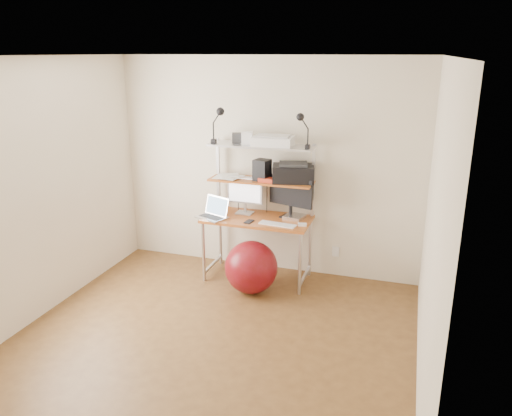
# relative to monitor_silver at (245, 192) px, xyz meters

# --- Properties ---
(room) EXTENTS (3.60, 3.60, 3.60)m
(room) POSITION_rel_monitor_silver_xyz_m (0.19, -1.57, 0.26)
(room) COLOR brown
(room) RESTS_ON ground
(computer_desk) EXTENTS (1.20, 0.60, 1.57)m
(computer_desk) POSITION_rel_monitor_silver_xyz_m (0.19, -0.06, -0.03)
(computer_desk) COLOR #AA5D21
(computer_desk) RESTS_ON ground
(desktop) EXTENTS (1.20, 0.60, 0.00)m
(desktop) POSITION_rel_monitor_silver_xyz_m (0.19, -0.13, -0.25)
(desktop) COLOR #AA5D21
(desktop) RESTS_ON computer_desk
(mid_shelf) EXTENTS (1.18, 0.34, 0.00)m
(mid_shelf) POSITION_rel_monitor_silver_xyz_m (0.19, 0.00, 0.16)
(mid_shelf) COLOR #AA5D21
(mid_shelf) RESTS_ON computer_desk
(top_shelf) EXTENTS (1.18, 0.34, 0.00)m
(top_shelf) POSITION_rel_monitor_silver_xyz_m (0.19, 0.00, 0.56)
(top_shelf) COLOR silver
(top_shelf) RESTS_ON computer_desk
(floor) EXTENTS (3.60, 3.60, 0.00)m
(floor) POSITION_rel_monitor_silver_xyz_m (0.19, -1.57, -0.99)
(floor) COLOR brown
(floor) RESTS_ON ground
(wall_outlet) EXTENTS (0.08, 0.01, 0.12)m
(wall_outlet) POSITION_rel_monitor_silver_xyz_m (1.04, 0.22, -0.69)
(wall_outlet) COLOR silver
(wall_outlet) RESTS_ON room
(monitor_silver) EXTENTS (0.42, 0.15, 0.47)m
(monitor_silver) POSITION_rel_monitor_silver_xyz_m (0.00, 0.00, 0.00)
(monitor_silver) COLOR silver
(monitor_silver) RESTS_ON desktop
(monitor_black) EXTENTS (0.53, 0.22, 0.54)m
(monitor_black) POSITION_rel_monitor_silver_xyz_m (0.54, 0.01, 0.02)
(monitor_black) COLOR black
(monitor_black) RESTS_ON desktop
(laptop) EXTENTS (0.41, 0.37, 0.29)m
(laptop) POSITION_rel_monitor_silver_xyz_m (-0.28, -0.25, -0.20)
(laptop) COLOR silver
(laptop) RESTS_ON desktop
(keyboard) EXTENTS (0.42, 0.16, 0.01)m
(keyboard) POSITION_rel_monitor_silver_xyz_m (0.47, -0.29, -0.24)
(keyboard) COLOR silver
(keyboard) RESTS_ON desktop
(mouse) EXTENTS (0.10, 0.08, 0.03)m
(mouse) POSITION_rel_monitor_silver_xyz_m (0.73, -0.23, -0.24)
(mouse) COLOR silver
(mouse) RESTS_ON desktop
(mac_mini) EXTENTS (0.24, 0.24, 0.04)m
(mac_mini) POSITION_rel_monitor_silver_xyz_m (0.59, -0.02, -0.23)
(mac_mini) COLOR silver
(mac_mini) RESTS_ON desktop
(phone) EXTENTS (0.09, 0.14, 0.01)m
(phone) POSITION_rel_monitor_silver_xyz_m (0.15, -0.29, -0.24)
(phone) COLOR black
(phone) RESTS_ON desktop
(printer) EXTENTS (0.51, 0.41, 0.21)m
(printer) POSITION_rel_monitor_silver_xyz_m (0.55, 0.03, 0.26)
(printer) COLOR black
(printer) RESTS_ON mid_shelf
(nas_cube) EXTENTS (0.19, 0.19, 0.24)m
(nas_cube) POSITION_rel_monitor_silver_xyz_m (0.21, -0.02, 0.28)
(nas_cube) COLOR black
(nas_cube) RESTS_ON mid_shelf
(red_box) EXTENTS (0.18, 0.12, 0.05)m
(red_box) POSITION_rel_monitor_silver_xyz_m (0.28, -0.07, 0.19)
(red_box) COLOR red
(red_box) RESTS_ON mid_shelf
(scanner) EXTENTS (0.45, 0.31, 0.11)m
(scanner) POSITION_rel_monitor_silver_xyz_m (0.33, -0.02, 0.62)
(scanner) COLOR silver
(scanner) RESTS_ON top_shelf
(box_white) EXTENTS (0.14, 0.12, 0.14)m
(box_white) POSITION_rel_monitor_silver_xyz_m (0.04, -0.03, 0.63)
(box_white) COLOR silver
(box_white) RESTS_ON top_shelf
(box_grey) EXTENTS (0.14, 0.14, 0.11)m
(box_grey) POSITION_rel_monitor_silver_xyz_m (-0.11, 0.04, 0.62)
(box_grey) COLOR #2F2F32
(box_grey) RESTS_ON top_shelf
(clip_lamp_left) EXTENTS (0.16, 0.09, 0.40)m
(clip_lamp_left) POSITION_rel_monitor_silver_xyz_m (-0.27, -0.09, 0.85)
(clip_lamp_left) COLOR black
(clip_lamp_left) RESTS_ON top_shelf
(clip_lamp_right) EXTENTS (0.15, 0.08, 0.37)m
(clip_lamp_right) POSITION_rel_monitor_silver_xyz_m (0.66, -0.10, 0.83)
(clip_lamp_right) COLOR black
(clip_lamp_right) RESTS_ON top_shelf
(exercise_ball) EXTENTS (0.58, 0.58, 0.58)m
(exercise_ball) POSITION_rel_monitor_silver_xyz_m (0.23, -0.48, -0.70)
(exercise_ball) COLOR maroon
(exercise_ball) RESTS_ON floor
(paper_stack) EXTENTS (0.35, 0.37, 0.02)m
(paper_stack) POSITION_rel_monitor_silver_xyz_m (-0.21, 0.01, 0.17)
(paper_stack) COLOR white
(paper_stack) RESTS_ON mid_shelf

